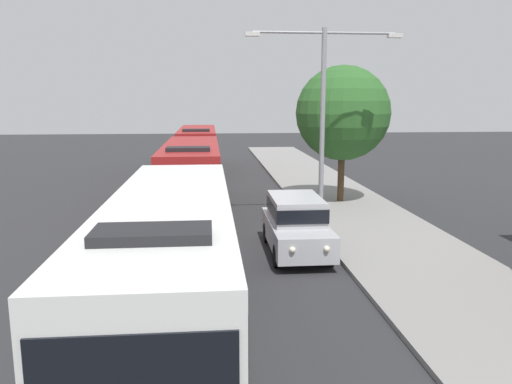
% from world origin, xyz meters
% --- Properties ---
extents(bus_lead, '(2.58, 10.89, 3.21)m').
position_xyz_m(bus_lead, '(-1.30, 12.45, 1.69)').
color(bus_lead, silver).
rests_on(bus_lead, ground_plane).
extents(bus_second_in_line, '(2.58, 10.49, 3.21)m').
position_xyz_m(bus_second_in_line, '(-1.30, 25.43, 1.69)').
color(bus_second_in_line, maroon).
rests_on(bus_second_in_line, ground_plane).
extents(bus_middle, '(2.58, 11.02, 3.21)m').
position_xyz_m(bus_middle, '(-1.30, 38.39, 1.69)').
color(bus_middle, maroon).
rests_on(bus_middle, ground_plane).
extents(white_suv, '(1.86, 4.65, 1.90)m').
position_xyz_m(white_suv, '(2.40, 18.16, 1.03)').
color(white_suv, '#B7B7BC').
rests_on(white_suv, ground_plane).
extents(streetlamp_mid, '(6.22, 0.28, 7.70)m').
position_xyz_m(streetlamp_mid, '(4.10, 22.08, 4.93)').
color(streetlamp_mid, gray).
rests_on(streetlamp_mid, sidewalk).
extents(roadside_tree, '(4.55, 4.55, 6.57)m').
position_xyz_m(roadside_tree, '(5.97, 26.01, 4.43)').
color(roadside_tree, '#4C3823').
rests_on(roadside_tree, sidewalk).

